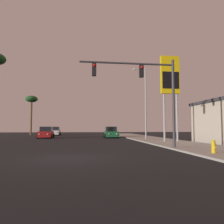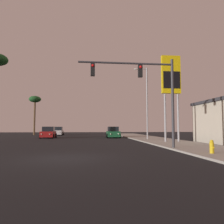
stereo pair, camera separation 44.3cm
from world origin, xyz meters
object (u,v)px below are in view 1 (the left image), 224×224
Objects in this scene: fire_hydrant at (214,147)px; palm_tree_far at (32,101)px; car_green at (111,133)px; street_lamp at (145,99)px; car_white at (55,131)px; traffic_light_mast at (147,84)px; car_red at (46,133)px; gas_station_sign at (170,80)px.

palm_tree_far is (-17.81, 33.79, 6.40)m from fire_hydrant.
street_lamp is (3.46, -6.51, 4.36)m from car_green.
car_white is at bearing -48.76° from car_green.
fire_hydrant is at bearing 99.75° from car_green.
traffic_light_mast is 9.21× the size of fire_hydrant.
car_red is at bearing 153.01° from street_lamp.
street_lamp is 15.58m from fire_hydrant.
traffic_light_mast is at bearing 108.64° from car_white.
street_lamp is at bearing 151.49° from car_red.
street_lamp is (13.22, -18.11, 4.36)m from car_white.
car_white is 0.48× the size of gas_station_sign.
car_white is at bearing -90.82° from car_red.
gas_station_sign is (4.44, 6.50, 1.91)m from traffic_light_mast.
palm_tree_far is (-18.06, 18.92, 1.77)m from street_lamp.
gas_station_sign is at bearing 140.10° from car_red.
traffic_light_mast reaches higher than car_red.
car_red is (0.14, -11.45, 0.00)m from car_white.
car_green is 5.70× the size of fire_hydrant.
traffic_light_mast is 0.88× the size of palm_tree_far.
car_red is at bearing 0.28° from car_green.
car_white is 11.45m from car_red.
car_green is 18.25m from traffic_light_mast.
car_red is at bearing -67.90° from palm_tree_far.
car_white is 22.84m from street_lamp.
car_white reaches higher than fire_hydrant.
traffic_light_mast is (10.18, -29.42, 3.95)m from car_white.
traffic_light_mast is (0.43, -17.82, 3.95)m from car_green.
palm_tree_far is (-4.98, 12.26, 6.12)m from car_red.
car_green is 20.11m from palm_tree_far.
car_green is 1.00× the size of car_red.
gas_station_sign is (14.62, -22.92, 5.86)m from car_white.
palm_tree_far is at bearing -69.42° from car_red.
car_white and car_red have the same top height.
gas_station_sign is (14.49, -11.47, 5.86)m from car_red.
car_red is 25.07m from fire_hydrant.
car_white and car_green have the same top height.
car_green is at bearing 177.57° from car_red.
fire_hydrant is at bearing -62.21° from palm_tree_far.
street_lamp is 1.00× the size of gas_station_sign.
street_lamp is (3.03, 11.31, 0.41)m from traffic_light_mast.
traffic_light_mast is 8.10m from gas_station_sign.
car_green is 21.62m from fire_hydrant.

